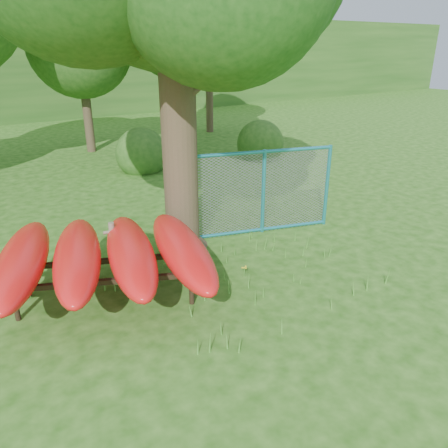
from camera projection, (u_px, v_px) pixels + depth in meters
ground at (253, 302)px, 7.55m from camera, size 80.00×80.00×0.00m
wooden_post at (114, 250)px, 8.07m from camera, size 0.31×0.12×1.15m
kayak_rack at (104, 255)px, 7.29m from camera, size 4.05×4.38×1.12m
husky_dog at (200, 266)px, 8.43m from camera, size 0.47×1.00×0.46m
fence_section at (263, 192)px, 10.02m from camera, size 3.25×1.07×3.28m
wildflower_clump at (244, 268)px, 8.30m from camera, size 0.10×0.10×0.22m
bg_tree_c at (80, 45)px, 16.72m from camera, size 4.00×4.00×6.12m
bg_tree_d at (184, 18)px, 16.64m from camera, size 4.80×4.80×7.50m
bg_tree_e at (209, 20)px, 20.44m from camera, size 4.60×4.60×7.55m
shrub_right at (260, 159)px, 17.05m from camera, size 1.80×1.80×1.80m
shrub_mid at (143, 170)px, 15.48m from camera, size 1.80×1.80×1.80m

